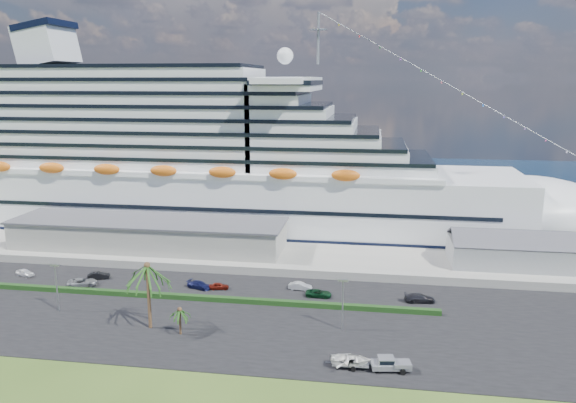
% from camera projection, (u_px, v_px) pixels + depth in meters
% --- Properties ---
extents(ground, '(420.00, 420.00, 0.00)m').
position_uv_depth(ground, '(204.00, 344.00, 83.29)').
color(ground, '#354E1A').
rests_on(ground, ground).
extents(asphalt_lot, '(140.00, 38.00, 0.12)m').
position_uv_depth(asphalt_lot, '(224.00, 314.00, 93.90)').
color(asphalt_lot, black).
rests_on(asphalt_lot, ground).
extents(wharf, '(240.00, 20.00, 1.80)m').
position_uv_depth(wharf, '(259.00, 256.00, 121.71)').
color(wharf, gray).
rests_on(wharf, ground).
extents(water, '(420.00, 160.00, 0.02)m').
position_uv_depth(water, '(308.00, 185.00, 208.79)').
color(water, black).
rests_on(water, ground).
extents(cruise_ship, '(191.00, 38.00, 54.00)m').
position_uv_depth(cruise_ship, '(195.00, 166.00, 144.72)').
color(cruise_ship, silver).
rests_on(cruise_ship, ground).
extents(terminal_building, '(61.00, 15.00, 6.30)m').
position_uv_depth(terminal_building, '(148.00, 233.00, 124.57)').
color(terminal_building, gray).
rests_on(terminal_building, wharf).
extents(port_shed, '(24.00, 12.31, 7.37)m').
position_uv_depth(port_shed, '(511.00, 252.00, 113.19)').
color(port_shed, gray).
rests_on(port_shed, wharf).
extents(hedge, '(88.00, 1.10, 0.90)m').
position_uv_depth(hedge, '(187.00, 297.00, 99.81)').
color(hedge, black).
rests_on(hedge, asphalt_lot).
extents(lamp_post_left, '(1.60, 0.35, 8.27)m').
position_uv_depth(lamp_post_left, '(56.00, 281.00, 94.06)').
color(lamp_post_left, gray).
rests_on(lamp_post_left, asphalt_lot).
extents(lamp_post_right, '(1.60, 0.35, 8.27)m').
position_uv_depth(lamp_post_right, '(343.00, 298.00, 86.88)').
color(lamp_post_right, gray).
rests_on(lamp_post_right, asphalt_lot).
extents(palm_tall, '(8.82, 8.82, 11.13)m').
position_uv_depth(palm_tall, '(147.00, 273.00, 86.68)').
color(palm_tall, '#47301E').
rests_on(palm_tall, ground).
extents(palm_short, '(3.53, 3.53, 4.56)m').
position_uv_depth(palm_short, '(180.00, 313.00, 85.59)').
color(palm_short, '#47301E').
rests_on(palm_short, ground).
extents(parked_car_0, '(4.33, 2.80, 1.37)m').
position_uv_depth(parked_car_0, '(25.00, 273.00, 111.69)').
color(parked_car_0, white).
rests_on(parked_car_0, asphalt_lot).
extents(parked_car_1, '(4.38, 2.66, 1.36)m').
position_uv_depth(parked_car_1, '(99.00, 275.00, 110.15)').
color(parked_car_1, black).
rests_on(parked_car_1, asphalt_lot).
extents(parked_car_2, '(6.04, 4.46, 1.53)m').
position_uv_depth(parked_car_2, '(82.00, 282.00, 106.16)').
color(parked_car_2, gray).
rests_on(parked_car_2, asphalt_lot).
extents(parked_car_3, '(5.15, 3.28, 1.39)m').
position_uv_depth(parked_car_3, '(199.00, 285.00, 105.03)').
color(parked_car_3, '#131745').
rests_on(parked_car_3, asphalt_lot).
extents(parked_car_4, '(3.85, 2.11, 1.24)m').
position_uv_depth(parked_car_4, '(219.00, 286.00, 104.67)').
color(parked_car_4, '#64160D').
rests_on(parked_car_4, asphalt_lot).
extents(parked_car_5, '(4.48, 2.06, 1.42)m').
position_uv_depth(parked_car_5, '(300.00, 286.00, 104.33)').
color(parked_car_5, '#B7B9BF').
rests_on(parked_car_5, asphalt_lot).
extents(parked_car_6, '(4.72, 2.22, 1.30)m').
position_uv_depth(parked_car_6, '(319.00, 293.00, 101.02)').
color(parked_car_6, '#0C3218').
rests_on(parked_car_6, asphalt_lot).
extents(parked_car_7, '(5.45, 2.77, 1.52)m').
position_uv_depth(parked_car_7, '(419.00, 298.00, 98.62)').
color(parked_car_7, black).
rests_on(parked_car_7, asphalt_lot).
extents(pickup_truck, '(5.60, 2.74, 1.89)m').
position_uv_depth(pickup_truck, '(390.00, 363.00, 75.35)').
color(pickup_truck, black).
rests_on(pickup_truck, asphalt_lot).
extents(boat_trailer, '(6.26, 4.14, 1.79)m').
position_uv_depth(boat_trailer, '(350.00, 360.00, 76.04)').
color(boat_trailer, gray).
rests_on(boat_trailer, asphalt_lot).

